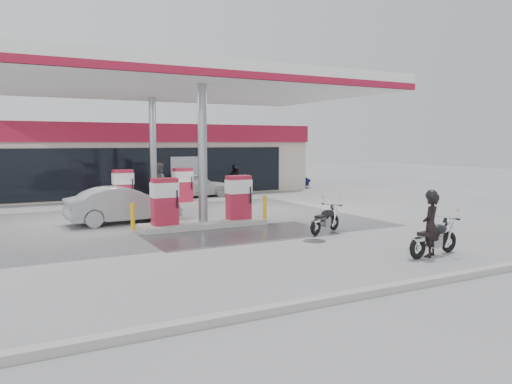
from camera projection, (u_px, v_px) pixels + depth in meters
ground at (227, 236)px, 15.94m from camera, size 90.00×90.00×0.00m
wet_patch at (241, 235)px, 16.18m from camera, size 6.00×3.00×0.00m
drain_cover at (314, 241)px, 15.12m from camera, size 0.70×0.70×0.01m
kerb at (376, 291)px, 9.79m from camera, size 28.00×0.25×0.15m
store_building at (115, 159)px, 29.75m from camera, size 22.00×8.22×4.00m
canopy at (173, 85)px, 19.81m from camera, size 16.00×10.02×5.51m
pump_island_near at (203, 207)px, 17.63m from camera, size 5.14×1.30×1.78m
pump_island_far at (154, 192)px, 22.90m from camera, size 5.14×1.30×1.78m
main_motorcycle at (434, 239)px, 13.15m from camera, size 1.94×0.74×1.00m
biker_main at (431, 225)px, 13.00m from camera, size 0.73×0.65×1.66m
parked_motorcycle at (326, 221)px, 16.52m from camera, size 1.66×0.93×0.91m
sedan_white at (194, 185)px, 27.19m from camera, size 4.09×1.85×1.36m
attendant at (160, 183)px, 24.02m from camera, size 0.96×1.13×2.03m
hatchback_silver at (124, 205)px, 18.50m from camera, size 4.20×1.71×1.35m
parked_car_right at (276, 178)px, 32.85m from camera, size 5.02×3.24×1.29m
biker_walking at (236, 180)px, 29.05m from camera, size 0.98×0.88×1.59m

